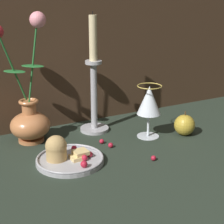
{
  "coord_description": "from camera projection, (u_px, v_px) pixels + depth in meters",
  "views": [
    {
      "loc": [
        -0.46,
        -0.86,
        0.44
      ],
      "look_at": [
        0.02,
        0.04,
        0.1
      ],
      "focal_mm": 60.0,
      "sensor_mm": 36.0,
      "label": 1
    }
  ],
  "objects": [
    {
      "name": "ground_plane",
      "position": [
        114.0,
        150.0,
        1.07
      ],
      "size": [
        2.4,
        2.4,
        0.0
      ],
      "primitive_type": "plane",
      "color": "#232D23",
      "rests_on": "ground"
    },
    {
      "name": "vase",
      "position": [
        29.0,
        113.0,
        1.1
      ],
      "size": [
        0.15,
        0.12,
        0.38
      ],
      "color": "#B77042",
      "rests_on": "ground_plane"
    },
    {
      "name": "plate_with_pastries",
      "position": [
        66.0,
        155.0,
        0.99
      ],
      "size": [
        0.18,
        0.18,
        0.08
      ],
      "color": "#A3A3A8",
      "rests_on": "ground_plane"
    },
    {
      "name": "wine_glass",
      "position": [
        149.0,
        102.0,
        1.13
      ],
      "size": [
        0.07,
        0.07,
        0.16
      ],
      "color": "silver",
      "rests_on": "ground_plane"
    },
    {
      "name": "candlestick",
      "position": [
        94.0,
        88.0,
        1.17
      ],
      "size": [
        0.09,
        0.09,
        0.37
      ],
      "color": "#A3A3A8",
      "rests_on": "ground_plane"
    },
    {
      "name": "apple_beside_vase",
      "position": [
        185.0,
        125.0,
        1.17
      ],
      "size": [
        0.07,
        0.07,
        0.08
      ],
      "color": "#B2932D",
      "rests_on": "ground_plane"
    },
    {
      "name": "berry_near_plate",
      "position": [
        153.0,
        158.0,
        1.0
      ],
      "size": [
        0.01,
        0.01,
        0.01
      ],
      "primitive_type": "sphere",
      "color": "#AD192D",
      "rests_on": "ground_plane"
    },
    {
      "name": "berry_front_center",
      "position": [
        109.0,
        146.0,
        1.08
      ],
      "size": [
        0.01,
        0.01,
        0.01
      ],
      "primitive_type": "sphere",
      "color": "#AD192D",
      "rests_on": "ground_plane"
    },
    {
      "name": "berry_by_glass_stem",
      "position": [
        102.0,
        141.0,
        1.11
      ],
      "size": [
        0.01,
        0.01,
        0.01
      ],
      "primitive_type": "sphere",
      "color": "#AD192D",
      "rests_on": "ground_plane"
    }
  ]
}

